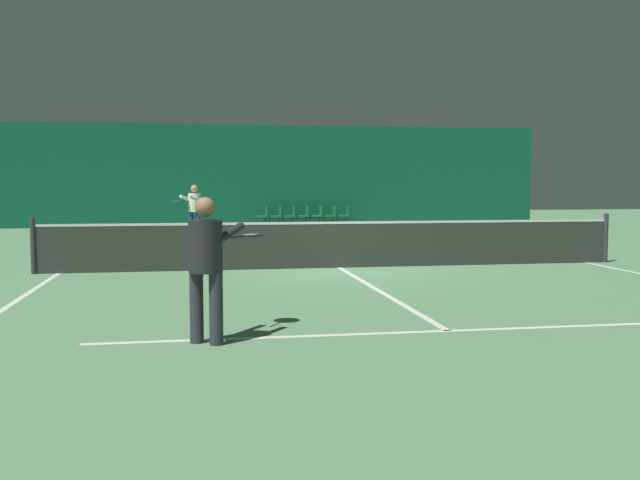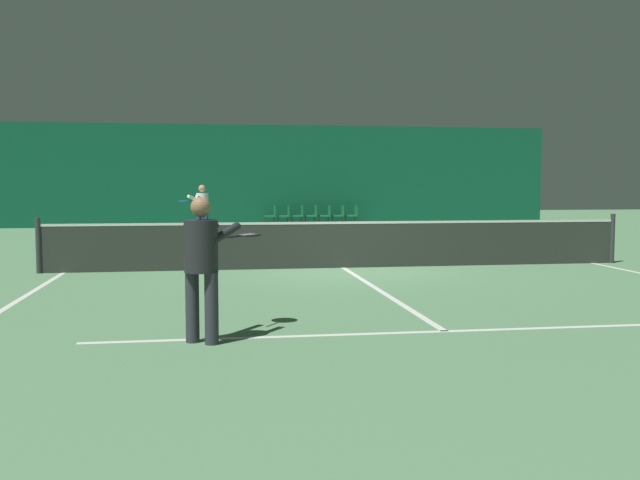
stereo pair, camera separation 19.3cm
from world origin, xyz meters
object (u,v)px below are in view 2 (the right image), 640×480
courtside_chair_3 (313,214)px  courtside_chair_4 (326,214)px  player_far (202,207)px  courtside_chair_2 (299,214)px  player_near (204,258)px  courtside_chair_1 (285,215)px  courtside_chair_0 (272,215)px  tennis_net (343,243)px  courtside_chair_6 (353,214)px  courtside_chair_5 (340,214)px

courtside_chair_3 → courtside_chair_4: (0.56, 0.00, 0.00)m
player_far → courtside_chair_2: bearing=177.9°
player_near → courtside_chair_4: bearing=20.8°
courtside_chair_1 → player_far: bearing=-31.0°
courtside_chair_0 → courtside_chair_1: (0.56, 0.00, 0.00)m
tennis_net → courtside_chair_1: tennis_net is taller
player_near → courtside_chair_3: bearing=22.3°
player_near → courtside_chair_4: (4.76, 20.89, -0.43)m
courtside_chair_0 → courtside_chair_3: same height
player_near → courtside_chair_0: (2.53, 20.89, -0.43)m
player_far → courtside_chair_3: size_ratio=2.01×
tennis_net → courtside_chair_6: (3.11, 14.34, -0.03)m
tennis_net → player_far: (-2.95, 8.88, 0.47)m
player_near → courtside_chair_0: size_ratio=1.88×
courtside_chair_3 → courtside_chair_6: bearing=90.0°
tennis_net → player_far: player_far is taller
courtside_chair_5 → courtside_chair_1: bearing=-90.0°
courtside_chair_2 → courtside_chair_1: bearing=-90.0°
player_near → courtside_chair_6: size_ratio=1.88×
courtside_chair_1 → courtside_chair_3: bearing=90.0°
tennis_net → courtside_chair_0: (-0.23, 14.34, -0.03)m
tennis_net → courtside_chair_2: (0.88, 14.34, -0.03)m
player_near → courtside_chair_1: 21.12m
courtside_chair_5 → courtside_chair_2: bearing=-90.0°
courtside_chair_4 → courtside_chair_2: bearing=-90.0°
tennis_net → courtside_chair_0: 14.34m
courtside_chair_4 → player_near: bearing=-12.8°
player_far → courtside_chair_6: player_far is taller
player_far → courtside_chair_0: bearing=-173.5°
courtside_chair_6 → courtside_chair_2: bearing=-90.0°
courtside_chair_6 → tennis_net: bearing=-12.2°
courtside_chair_4 → courtside_chair_5: 0.56m
tennis_net → courtside_chair_2: tennis_net is taller
courtside_chair_0 → courtside_chair_2: 1.11m
tennis_net → player_near: player_near is taller
player_far → courtside_chair_4: size_ratio=2.01×
player_near → courtside_chair_2: bearing=23.7°
player_far → courtside_chair_4: (4.95, 5.46, -0.50)m
player_far → courtside_chair_6: (6.06, 5.46, -0.50)m
courtside_chair_3 → courtside_chair_4: same height
tennis_net → player_near: 7.12m
player_near → player_far: (-0.19, 15.43, 0.06)m
courtside_chair_1 → courtside_chair_2: bearing=90.0°
player_near → courtside_chair_4: player_near is taller
courtside_chair_1 → courtside_chair_4: same height
courtside_chair_1 → courtside_chair_3: same height
player_far → player_near: bearing=33.6°
courtside_chair_0 → courtside_chair_4: size_ratio=1.00×
courtside_chair_5 → player_far: bearing=-45.2°
player_far → courtside_chair_2: player_far is taller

